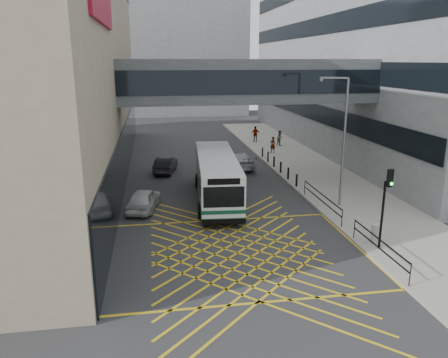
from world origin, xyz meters
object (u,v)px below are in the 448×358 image
traffic_light (386,197)px  pedestrian_a (273,145)px  pedestrian_b (280,138)px  street_lamp (341,134)px  car_white (144,199)px  car_silver (238,160)px  litter_bin (377,234)px  car_dark (166,165)px  pedestrian_c (255,134)px  bus (217,176)px

traffic_light → pedestrian_a: (0.83, 22.70, -1.79)m
pedestrian_a → pedestrian_b: pedestrian_b is taller
street_lamp → car_white: bearing=-162.0°
car_silver → pedestrian_a: size_ratio=2.96×
car_white → street_lamp: street_lamp is taller
litter_bin → street_lamp: bearing=85.6°
car_white → car_dark: (1.64, 9.20, -0.03)m
litter_bin → pedestrian_b: size_ratio=0.61×
street_lamp → traffic_light: bearing=-69.9°
pedestrian_b → pedestrian_c: (-2.02, 2.73, 0.07)m
car_white → car_silver: car_silver is taller
bus → traffic_light: size_ratio=2.73×
litter_bin → pedestrian_a: size_ratio=0.62×
car_dark → car_white: bearing=92.6°
pedestrian_b → car_silver: bearing=-146.8°
car_white → litter_bin: car_white is taller
bus → pedestrian_c: (7.18, 19.44, -0.58)m
bus → pedestrian_c: bearing=73.9°
bus → traffic_light: bearing=-50.2°
traffic_light → litter_bin: (0.09, 0.66, -2.09)m
pedestrian_b → traffic_light: bearing=-115.9°
bus → pedestrian_a: (7.48, 13.40, -0.66)m
car_white → pedestrian_a: (12.21, 14.70, 0.26)m
bus → litter_bin: (6.74, -8.64, -0.96)m
bus → car_silver: bus is taller
car_silver → street_lamp: bearing=101.5°
pedestrian_c → car_white: bearing=64.2°
car_dark → traffic_light: traffic_light is taller
traffic_light → street_lamp: street_lamp is taller
car_silver → pedestrian_b: 10.36m
car_white → street_lamp: (11.93, -1.44, 3.94)m
car_white → car_dark: size_ratio=1.04×
car_silver → pedestrian_c: size_ratio=2.69×
car_dark → litter_bin: size_ratio=4.26×
litter_bin → pedestrian_c: size_ratio=0.56×
car_white → pedestrian_b: 22.77m
bus → car_silver: 8.96m
bus → litter_bin: 11.01m
traffic_light → bus: bearing=100.7°
bus → pedestrian_c: bus is taller
car_white → pedestrian_c: pedestrian_c is taller
car_silver → pedestrian_b: pedestrian_b is taller
litter_bin → pedestrian_b: (2.45, 25.36, 0.31)m
bus → street_lamp: (7.20, -2.73, 3.02)m
car_dark → car_silver: (6.13, 0.48, 0.08)m
car_white → litter_bin: (11.47, -7.35, -0.03)m
street_lamp → pedestrian_c: bearing=114.9°
bus → car_dark: (-3.09, 7.90, -0.95)m
car_silver → litter_bin: (3.70, -17.03, -0.08)m
car_white → car_dark: 9.34m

